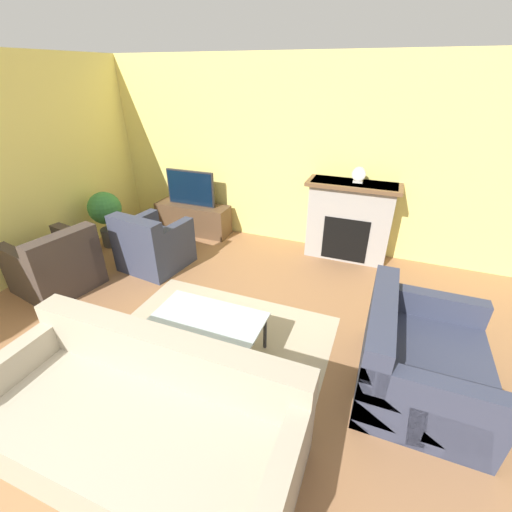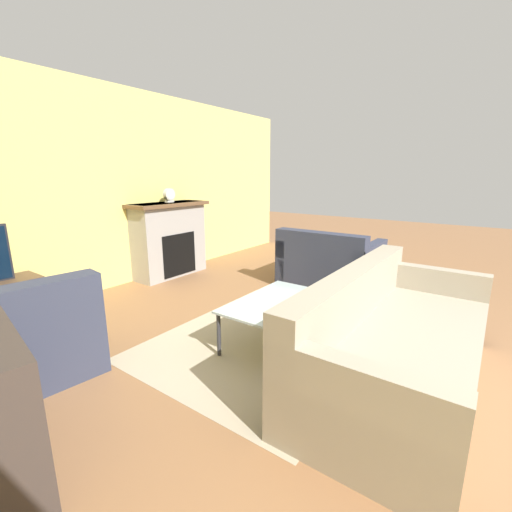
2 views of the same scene
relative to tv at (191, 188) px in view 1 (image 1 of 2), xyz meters
name	(u,v)px [view 1 (image 1 of 2)]	position (x,y,z in m)	size (l,w,h in m)	color
wall_back	(280,156)	(1.41, 0.31, 0.57)	(8.53, 0.06, 2.70)	#EADB72
area_rug	(213,347)	(1.62, -2.38, -0.78)	(2.26, 1.85, 0.00)	#B7A88E
fireplace	(349,219)	(2.55, 0.07, -0.19)	(1.26, 0.47, 1.13)	#9E9993
tv_stand	(193,218)	(0.00, 0.00, -0.53)	(1.26, 0.40, 0.49)	brown
tv	(191,188)	(0.00, 0.00, 0.00)	(0.84, 0.06, 0.57)	#232328
couch_sectional	(142,423)	(1.66, -3.51, -0.50)	(2.26, 1.00, 0.82)	#9E937F
couch_loveseat	(417,362)	(3.48, -2.18, -0.49)	(1.00, 1.24, 0.82)	#33384C
armchair_by_window	(57,267)	(-0.70, -2.13, -0.48)	(0.98, 0.97, 0.82)	#3D332D
armchair_accent	(153,247)	(0.09, -1.24, -0.48)	(0.88, 0.89, 0.82)	#33384C
coffee_table	(206,323)	(1.62, -2.48, -0.40)	(1.06, 0.65, 0.42)	#333338
potted_plant	(106,213)	(-0.97, -0.92, -0.23)	(0.49, 0.49, 0.87)	#47474C
mantel_clock	(359,175)	(2.60, 0.07, 0.46)	(0.18, 0.07, 0.21)	beige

